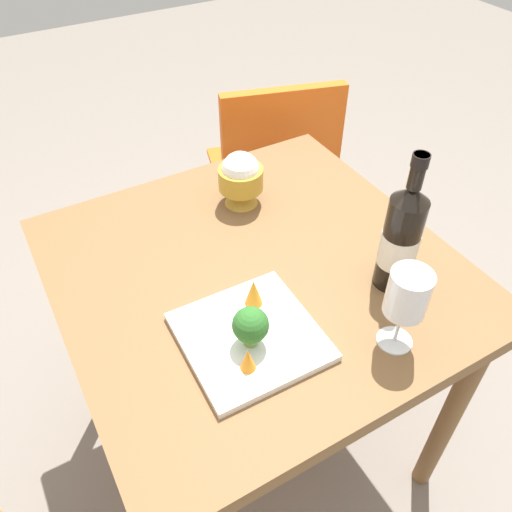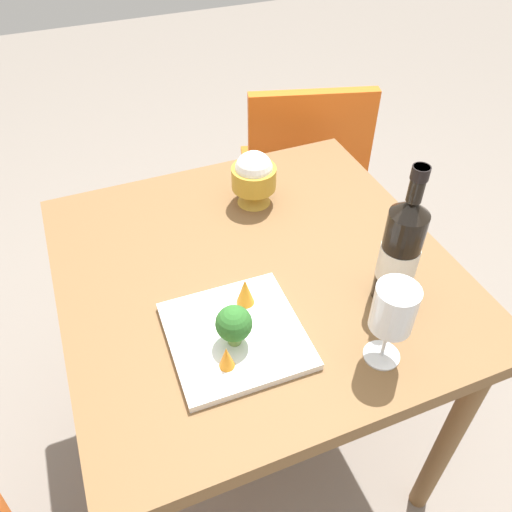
{
  "view_description": "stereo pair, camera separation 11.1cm",
  "coord_description": "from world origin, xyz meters",
  "px_view_note": "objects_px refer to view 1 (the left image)",
  "views": [
    {
      "loc": [
        -0.71,
        0.4,
        1.53
      ],
      "look_at": [
        0.0,
        0.0,
        0.78
      ],
      "focal_mm": 36.11,
      "sensor_mm": 36.0,
      "label": 1
    },
    {
      "loc": [
        -0.76,
        0.3,
        1.53
      ],
      "look_at": [
        0.0,
        0.0,
        0.78
      ],
      "focal_mm": 36.11,
      "sensor_mm": 36.0,
      "label": 2
    }
  ],
  "objects_px": {
    "rice_bowl": "(241,178)",
    "carrot_garnish_left": "(248,359)",
    "wine_bottle": "(401,238)",
    "wine_glass": "(408,295)",
    "chair_by_wall": "(275,166)",
    "carrot_garnish_right": "(254,292)",
    "serving_plate": "(250,337)",
    "broccoli_floret": "(251,326)"
  },
  "relations": [
    {
      "from": "wine_bottle",
      "to": "rice_bowl",
      "type": "bearing_deg",
      "value": 19.43
    },
    {
      "from": "rice_bowl",
      "to": "serving_plate",
      "type": "height_order",
      "value": "rice_bowl"
    },
    {
      "from": "wine_glass",
      "to": "broccoli_floret",
      "type": "distance_m",
      "value": 0.28
    },
    {
      "from": "rice_bowl",
      "to": "carrot_garnish_left",
      "type": "relative_size",
      "value": 2.81
    },
    {
      "from": "rice_bowl",
      "to": "carrot_garnish_left",
      "type": "height_order",
      "value": "rice_bowl"
    },
    {
      "from": "wine_glass",
      "to": "carrot_garnish_left",
      "type": "distance_m",
      "value": 0.3
    },
    {
      "from": "serving_plate",
      "to": "rice_bowl",
      "type": "bearing_deg",
      "value": -26.3
    },
    {
      "from": "chair_by_wall",
      "to": "broccoli_floret",
      "type": "relative_size",
      "value": 9.91
    },
    {
      "from": "rice_bowl",
      "to": "carrot_garnish_right",
      "type": "distance_m",
      "value": 0.36
    },
    {
      "from": "wine_bottle",
      "to": "wine_glass",
      "type": "relative_size",
      "value": 1.75
    },
    {
      "from": "wine_glass",
      "to": "carrot_garnish_right",
      "type": "relative_size",
      "value": 2.84
    },
    {
      "from": "broccoli_floret",
      "to": "wine_bottle",
      "type": "bearing_deg",
      "value": -89.06
    },
    {
      "from": "rice_bowl",
      "to": "wine_glass",
      "type": "bearing_deg",
      "value": -175.27
    },
    {
      "from": "carrot_garnish_left",
      "to": "carrot_garnish_right",
      "type": "height_order",
      "value": "carrot_garnish_right"
    },
    {
      "from": "carrot_garnish_right",
      "to": "broccoli_floret",
      "type": "bearing_deg",
      "value": 147.42
    },
    {
      "from": "broccoli_floret",
      "to": "carrot_garnish_right",
      "type": "xyz_separation_m",
      "value": [
        0.08,
        -0.05,
        -0.02
      ]
    },
    {
      "from": "rice_bowl",
      "to": "wine_bottle",
      "type": "bearing_deg",
      "value": -160.57
    },
    {
      "from": "rice_bowl",
      "to": "carrot_garnish_right",
      "type": "xyz_separation_m",
      "value": [
        -0.32,
        0.15,
        -0.03
      ]
    },
    {
      "from": "wine_glass",
      "to": "rice_bowl",
      "type": "bearing_deg",
      "value": 4.73
    },
    {
      "from": "chair_by_wall",
      "to": "wine_glass",
      "type": "bearing_deg",
      "value": -91.8
    },
    {
      "from": "rice_bowl",
      "to": "serving_plate",
      "type": "xyz_separation_m",
      "value": [
        -0.39,
        0.19,
        -0.07
      ]
    },
    {
      "from": "wine_glass",
      "to": "carrot_garnish_left",
      "type": "xyz_separation_m",
      "value": [
        0.08,
        0.28,
        -0.09
      ]
    },
    {
      "from": "serving_plate",
      "to": "broccoli_floret",
      "type": "xyz_separation_m",
      "value": [
        -0.02,
        0.01,
        0.06
      ]
    },
    {
      "from": "carrot_garnish_right",
      "to": "rice_bowl",
      "type": "bearing_deg",
      "value": -24.45
    },
    {
      "from": "broccoli_floret",
      "to": "carrot_garnish_right",
      "type": "bearing_deg",
      "value": -32.58
    },
    {
      "from": "serving_plate",
      "to": "wine_bottle",
      "type": "bearing_deg",
      "value": -92.3
    },
    {
      "from": "wine_bottle",
      "to": "carrot_garnish_left",
      "type": "distance_m",
      "value": 0.39
    },
    {
      "from": "chair_by_wall",
      "to": "wine_bottle",
      "type": "distance_m",
      "value": 0.88
    },
    {
      "from": "rice_bowl",
      "to": "broccoli_floret",
      "type": "relative_size",
      "value": 1.65
    },
    {
      "from": "chair_by_wall",
      "to": "rice_bowl",
      "type": "distance_m",
      "value": 0.59
    },
    {
      "from": "wine_glass",
      "to": "rice_bowl",
      "type": "xyz_separation_m",
      "value": [
        0.53,
        0.04,
        -0.05
      ]
    },
    {
      "from": "broccoli_floret",
      "to": "carrot_garnish_right",
      "type": "height_order",
      "value": "broccoli_floret"
    },
    {
      "from": "chair_by_wall",
      "to": "carrot_garnish_left",
      "type": "relative_size",
      "value": 16.83
    },
    {
      "from": "chair_by_wall",
      "to": "rice_bowl",
      "type": "xyz_separation_m",
      "value": [
        -0.39,
        0.34,
        0.29
      ]
    },
    {
      "from": "carrot_garnish_left",
      "to": "wine_bottle",
      "type": "bearing_deg",
      "value": -82.17
    },
    {
      "from": "broccoli_floret",
      "to": "carrot_garnish_left",
      "type": "relative_size",
      "value": 1.7
    },
    {
      "from": "chair_by_wall",
      "to": "rice_bowl",
      "type": "relative_size",
      "value": 6.0
    },
    {
      "from": "chair_by_wall",
      "to": "broccoli_floret",
      "type": "bearing_deg",
      "value": -108.15
    },
    {
      "from": "serving_plate",
      "to": "broccoli_floret",
      "type": "distance_m",
      "value": 0.06
    },
    {
      "from": "serving_plate",
      "to": "carrot_garnish_right",
      "type": "relative_size",
      "value": 4.04
    },
    {
      "from": "wine_bottle",
      "to": "carrot_garnish_left",
      "type": "bearing_deg",
      "value": 97.83
    },
    {
      "from": "wine_bottle",
      "to": "serving_plate",
      "type": "bearing_deg",
      "value": 87.7
    }
  ]
}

